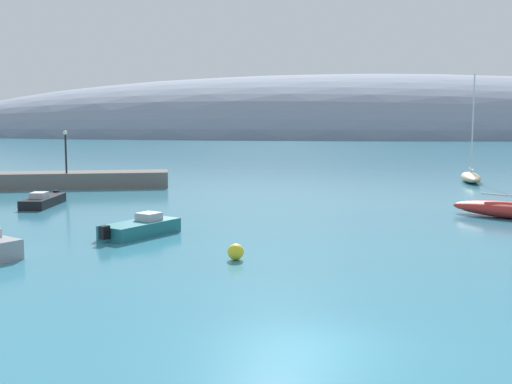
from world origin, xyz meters
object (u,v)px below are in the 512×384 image
(sailboat_sand_outer_mooring, at_px, (471,176))
(motorboat_teal_foreground, at_px, (140,228))
(harbor_lamp_post, at_px, (66,146))
(motorboat_black_alongside_breakwater, at_px, (43,201))
(mooring_buoy_yellow, at_px, (236,252))

(sailboat_sand_outer_mooring, distance_m, motorboat_teal_foreground, 37.75)
(sailboat_sand_outer_mooring, xyz_separation_m, harbor_lamp_post, (-35.78, -8.59, 3.11))
(motorboat_black_alongside_breakwater, xyz_separation_m, mooring_buoy_yellow, (14.98, -15.55, -0.01))
(sailboat_sand_outer_mooring, bearing_deg, harbor_lamp_post, 110.62)
(motorboat_teal_foreground, bearing_deg, harbor_lamp_post, 59.78)
(sailboat_sand_outer_mooring, distance_m, motorboat_black_alongside_breakwater, 38.50)
(sailboat_sand_outer_mooring, relative_size, motorboat_black_alongside_breakwater, 1.85)
(sailboat_sand_outer_mooring, distance_m, mooring_buoy_yellow, 38.98)
(sailboat_sand_outer_mooring, relative_size, motorboat_teal_foreground, 2.14)
(sailboat_sand_outer_mooring, relative_size, mooring_buoy_yellow, 14.30)
(sailboat_sand_outer_mooring, distance_m, harbor_lamp_post, 36.93)
(mooring_buoy_yellow, bearing_deg, harbor_lamp_post, 123.70)
(sailboat_sand_outer_mooring, height_order, mooring_buoy_yellow, sailboat_sand_outer_mooring)
(mooring_buoy_yellow, bearing_deg, motorboat_black_alongside_breakwater, 133.93)
(motorboat_teal_foreground, height_order, motorboat_black_alongside_breakwater, motorboat_teal_foreground)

